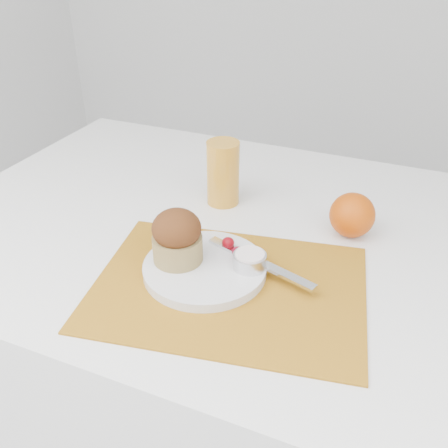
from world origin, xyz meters
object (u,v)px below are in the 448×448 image
at_px(table, 242,369).
at_px(orange, 352,215).
at_px(plate, 205,268).
at_px(juice_glass, 223,173).
at_px(muffin, 177,237).

distance_m(table, orange, 0.46).
relative_size(plate, juice_glass, 1.54).
bearing_deg(juice_glass, table, -44.41).
bearing_deg(muffin, orange, 41.90).
xyz_separation_m(orange, juice_glass, (-0.26, 0.02, 0.02)).
distance_m(juice_glass, muffin, 0.24).
xyz_separation_m(table, muffin, (-0.06, -0.16, 0.44)).
relative_size(table, juice_glass, 9.26).
relative_size(table, orange, 14.77).
height_order(orange, muffin, muffin).
distance_m(orange, muffin, 0.32).
height_order(plate, muffin, muffin).
height_order(table, juice_glass, juice_glass).
relative_size(plate, muffin, 2.00).
height_order(juice_glass, muffin, juice_glass).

